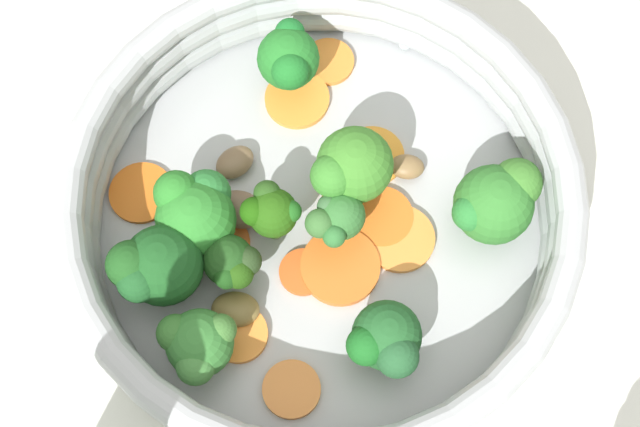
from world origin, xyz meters
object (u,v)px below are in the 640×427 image
broccoli_floret_7 (232,264)px  mushroom_piece_1 (407,167)px  broccoli_floret_4 (271,211)px  carrot_slice_4 (142,193)px  carrot_slice_3 (292,389)px  skillet (320,227)px  carrot_slice_6 (400,239)px  carrot_slice_2 (303,272)px  broccoli_floret_6 (386,341)px  broccoli_floret_1 (334,223)px  carrot_slice_10 (328,62)px  mushroom_piece_2 (236,309)px  carrot_slice_7 (340,267)px  carrot_slice_0 (354,206)px  broccoli_floret_3 (155,267)px  broccoli_floret_2 (195,213)px  mushroom_piece_0 (235,162)px  broccoli_floret_5 (496,201)px  mushroom_piece_3 (239,209)px  broccoli_floret_8 (198,344)px  broccoli_floret_9 (350,168)px  carrot_slice_8 (224,243)px  carrot_slice_5 (372,156)px  broccoli_floret_0 (289,59)px  carrot_slice_9 (381,217)px  carrot_slice_1 (239,334)px  carrot_slice_11 (297,99)px

broccoli_floret_7 → mushroom_piece_1: size_ratio=1.87×
broccoli_floret_4 → carrot_slice_4: bearing=-168.2°
carrot_slice_3 → mushroom_piece_1: mushroom_piece_1 is taller
carrot_slice_3 → carrot_slice_4: (-0.14, 0.06, -0.00)m
skillet → carrot_slice_6: bearing=14.7°
carrot_slice_3 → mushroom_piece_1: 0.15m
carrot_slice_2 → broccoli_floret_6: bearing=-17.8°
carrot_slice_4 → broccoli_floret_1: broccoli_floret_1 is taller
carrot_slice_10 → mushroom_piece_2: (0.03, -0.17, 0.00)m
carrot_slice_7 → carrot_slice_0: bearing=105.1°
broccoli_floret_4 → broccoli_floret_6: bearing=-21.5°
carrot_slice_7 → broccoli_floret_3: broccoli_floret_3 is taller
broccoli_floret_2 → mushroom_piece_0: 0.05m
skillet → carrot_slice_0: 0.02m
broccoli_floret_5 → mushroom_piece_3: 0.15m
broccoli_floret_8 → broccoli_floret_1: bearing=70.7°
skillet → mushroom_piece_1: bearing=60.5°
carrot_slice_4 → broccoli_floret_4: (0.08, 0.02, 0.03)m
broccoli_floret_6 → broccoli_floret_9: broccoli_floret_9 is taller
carrot_slice_8 → mushroom_piece_1: 0.12m
carrot_slice_5 → broccoli_floret_7: 0.11m
carrot_slice_5 → broccoli_floret_4: (-0.03, -0.07, 0.03)m
broccoli_floret_1 → broccoli_floret_3: 0.10m
broccoli_floret_0 → carrot_slice_9: bearing=-31.0°
carrot_slice_1 → carrot_slice_11: (-0.04, 0.15, -0.00)m
mushroom_piece_2 → broccoli_floret_4: bearing=95.9°
carrot_slice_5 → broccoli_floret_1: (0.00, -0.06, 0.03)m
carrot_slice_1 → mushroom_piece_1: size_ratio=1.57×
broccoli_floret_4 → mushroom_piece_1: bearing=53.2°
carrot_slice_2 → carrot_slice_3: 0.07m
carrot_slice_9 → carrot_slice_2: bearing=-115.8°
broccoli_floret_5 → carrot_slice_10: bearing=159.6°
broccoli_floret_1 → carrot_slice_3: bearing=-77.1°
carrot_slice_9 → carrot_slice_10: same height
skillet → carrot_slice_1: bearing=-96.2°
carrot_slice_10 → broccoli_floret_8: broccoli_floret_8 is taller
carrot_slice_3 → carrot_slice_8: carrot_slice_3 is taller
broccoli_floret_0 → mushroom_piece_1: bearing=-12.2°
carrot_slice_4 → carrot_slice_9: 0.14m
carrot_slice_3 → mushroom_piece_2: bearing=153.6°
broccoli_floret_6 → carrot_slice_9: bearing=117.3°
carrot_slice_6 → carrot_slice_0: bearing=169.8°
carrot_slice_0 → broccoli_floret_0: size_ratio=0.83×
broccoli_floret_4 → mushroom_piece_0: bearing=148.1°
skillet → carrot_slice_11: size_ratio=6.78×
carrot_slice_6 → carrot_slice_10: bearing=137.0°
carrot_slice_6 → broccoli_floret_5: broccoli_floret_5 is taller
carrot_slice_2 → carrot_slice_5: same height
broccoli_floret_3 → mushroom_piece_2: (0.05, 0.00, -0.02)m
carrot_slice_7 → mushroom_piece_0: (-0.09, 0.03, 0.00)m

